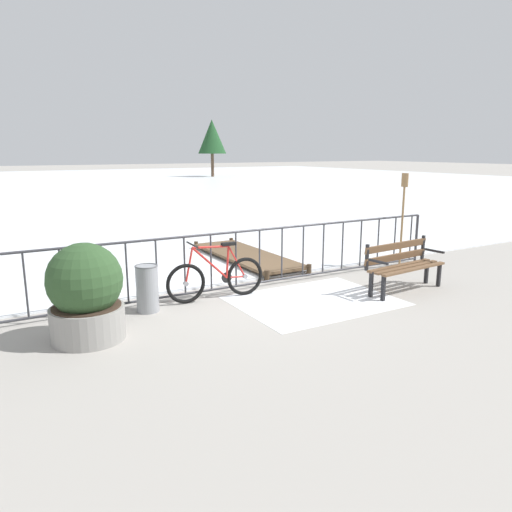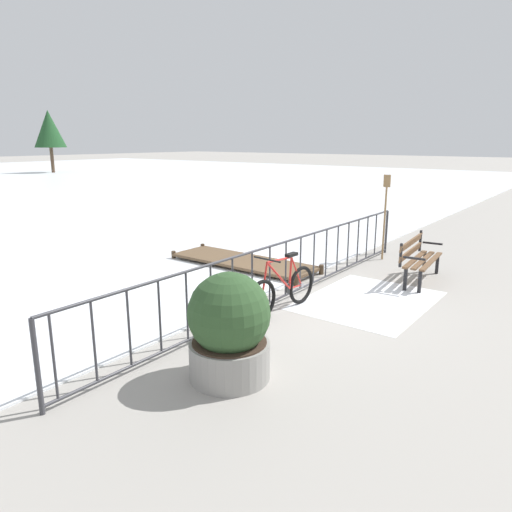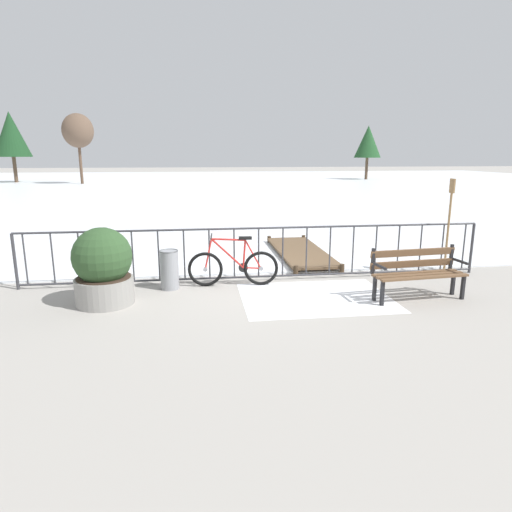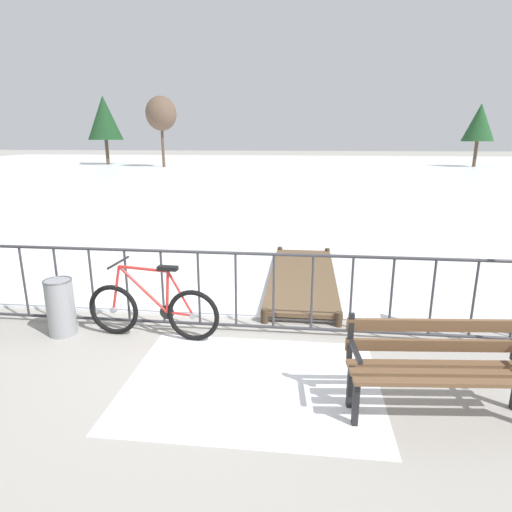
{
  "view_description": "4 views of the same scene",
  "coord_description": "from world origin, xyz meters",
  "px_view_note": "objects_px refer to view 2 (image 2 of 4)",
  "views": [
    {
      "loc": [
        -3.84,
        -7.34,
        2.43
      ],
      "look_at": [
        -0.04,
        -0.78,
        0.78
      ],
      "focal_mm": 34.0,
      "sensor_mm": 36.0,
      "label": 1
    },
    {
      "loc": [
        -6.62,
        -4.36,
        2.74
      ],
      "look_at": [
        -0.35,
        0.38,
        0.81
      ],
      "focal_mm": 33.07,
      "sensor_mm": 36.0,
      "label": 2
    },
    {
      "loc": [
        -1.18,
        -8.37,
        2.44
      ],
      "look_at": [
        -0.08,
        -0.2,
        0.55
      ],
      "focal_mm": 31.08,
      "sensor_mm": 36.0,
      "label": 3
    },
    {
      "loc": [
        1.32,
        -5.08,
        2.43
      ],
      "look_at": [
        0.69,
        0.39,
        0.91
      ],
      "focal_mm": 30.2,
      "sensor_mm": 36.0,
      "label": 4
    }
  ],
  "objects_px": {
    "trash_bin": "(239,311)",
    "oar_upright": "(385,212)",
    "planter_with_shrub": "(229,328)",
    "bicycle_near_railing": "(283,290)",
    "park_bench": "(418,256)"
  },
  "relations": [
    {
      "from": "bicycle_near_railing",
      "to": "oar_upright",
      "type": "xyz_separation_m",
      "value": [
        4.32,
        0.07,
        0.77
      ]
    },
    {
      "from": "bicycle_near_railing",
      "to": "trash_bin",
      "type": "relative_size",
      "value": 2.34
    },
    {
      "from": "bicycle_near_railing",
      "to": "planter_with_shrub",
      "type": "height_order",
      "value": "planter_with_shrub"
    },
    {
      "from": "trash_bin",
      "to": "oar_upright",
      "type": "height_order",
      "value": "oar_upright"
    },
    {
      "from": "planter_with_shrub",
      "to": "trash_bin",
      "type": "distance_m",
      "value": 1.27
    },
    {
      "from": "planter_with_shrub",
      "to": "oar_upright",
      "type": "xyz_separation_m",
      "value": [
        6.54,
        0.82,
        0.51
      ]
    },
    {
      "from": "bicycle_near_railing",
      "to": "planter_with_shrub",
      "type": "distance_m",
      "value": 2.35
    },
    {
      "from": "bicycle_near_railing",
      "to": "trash_bin",
      "type": "distance_m",
      "value": 1.19
    },
    {
      "from": "planter_with_shrub",
      "to": "oar_upright",
      "type": "bearing_deg",
      "value": 7.15
    },
    {
      "from": "bicycle_near_railing",
      "to": "park_bench",
      "type": "distance_m",
      "value": 3.28
    },
    {
      "from": "bicycle_near_railing",
      "to": "oar_upright",
      "type": "relative_size",
      "value": 0.86
    },
    {
      "from": "planter_with_shrub",
      "to": "oar_upright",
      "type": "height_order",
      "value": "oar_upright"
    },
    {
      "from": "park_bench",
      "to": "oar_upright",
      "type": "xyz_separation_m",
      "value": [
        1.26,
        1.24,
        0.63
      ]
    },
    {
      "from": "bicycle_near_railing",
      "to": "trash_bin",
      "type": "xyz_separation_m",
      "value": [
        -1.19,
        -0.04,
        0.0
      ]
    },
    {
      "from": "bicycle_near_railing",
      "to": "planter_with_shrub",
      "type": "bearing_deg",
      "value": -161.4
    }
  ]
}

